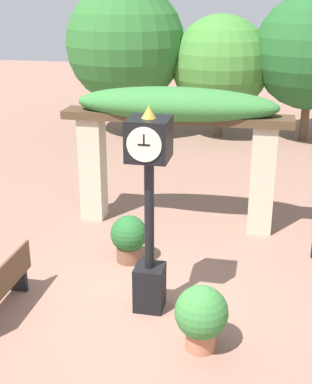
% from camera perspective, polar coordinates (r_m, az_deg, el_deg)
% --- Properties ---
extents(ground_plane, '(60.00, 60.00, 0.00)m').
position_cam_1_polar(ground_plane, '(9.01, -1.57, -11.40)').
color(ground_plane, '#8E6656').
extents(pedestal_clock, '(0.61, 0.65, 3.28)m').
position_cam_1_polar(pedestal_clock, '(7.98, -0.73, -1.01)').
color(pedestal_clock, black).
rests_on(pedestal_clock, ground).
extents(pergola, '(4.75, 1.09, 2.98)m').
position_cam_1_polar(pergola, '(11.05, 2.11, 7.42)').
color(pergola, '#BCB299').
rests_on(pergola, ground).
extents(potted_plant_near_left, '(0.76, 0.76, 0.97)m').
position_cam_1_polar(potted_plant_near_left, '(7.67, 4.86, -12.98)').
color(potted_plant_near_left, '#B26B4C').
rests_on(potted_plant_near_left, ground).
extents(potted_plant_near_right, '(0.69, 0.69, 0.90)m').
position_cam_1_polar(potted_plant_near_right, '(9.99, -2.91, -4.83)').
color(potted_plant_near_right, brown).
rests_on(potted_plant_near_right, ground).
extents(park_bench, '(0.42, 1.66, 0.89)m').
position_cam_1_polar(park_bench, '(8.82, -16.31, -9.75)').
color(park_bench, brown).
rests_on(park_bench, ground).
extents(tree_line, '(10.03, 4.25, 5.13)m').
position_cam_1_polar(tree_line, '(18.52, 5.66, 14.69)').
color(tree_line, brown).
rests_on(tree_line, ground).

